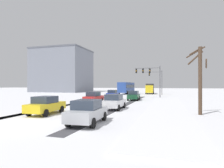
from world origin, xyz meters
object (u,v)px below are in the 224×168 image
Objects in this scene: car_silver_sixth at (87,112)px; box_truck_delivery at (150,88)px; traffic_signal_far_right at (157,79)px; car_blue_lead at (113,94)px; office_building_far_left_block at (63,71)px; bare_tree_sidewalk_near at (200,77)px; car_red_third at (94,97)px; traffic_signal_near_right at (150,75)px; car_white_fourth at (114,102)px; car_yellow_cab_fifth at (46,105)px; car_dark_green_second at (134,95)px; bus_oncoming at (127,87)px.

box_truck_delivery is (0.03, 44.94, 0.82)m from car_silver_sixth.
traffic_signal_far_right is at bearing 86.43° from car_silver_sixth.
car_blue_lead is 40.62m from office_building_far_left_block.
office_building_far_left_block reaches higher than bare_tree_sidewalk_near.
traffic_signal_near_right is at bearing 63.25° from car_red_third.
car_white_fourth is 56.91m from office_building_far_left_block.
bare_tree_sidewalk_near is at bearing -28.75° from car_red_third.
car_yellow_cab_fifth is at bearing -101.91° from traffic_signal_far_right.
car_dark_green_second is at bearing -91.06° from box_truck_delivery.
traffic_signal_far_right reaches higher than car_dark_green_second.
box_truck_delivery reaches higher than car_silver_sixth.
car_red_third is at bearing 110.70° from car_silver_sixth.
car_dark_green_second is 20.24m from car_silver_sixth.
car_yellow_cab_fifth is 42.61m from box_truck_delivery.
traffic_signal_far_right is 12.10m from traffic_signal_near_right.
car_dark_green_second is at bearing 74.63° from car_yellow_cab_fifth.
car_blue_lead is 18.24m from bus_oncoming.
car_blue_lead and car_red_third have the same top height.
car_white_fourth is (5.31, -17.25, 0.00)m from car_blue_lead.
car_silver_sixth is at bearing -26.91° from car_yellow_cab_fifth.
car_silver_sixth is 0.56× the size of box_truck_delivery.
car_yellow_cab_fifth is (0.40, -22.35, 0.00)m from car_blue_lead.
traffic_signal_near_right reaches higher than bus_oncoming.
bare_tree_sidewalk_near is (14.63, -36.75, 1.36)m from bus_oncoming.
traffic_signal_far_right is at bearing 81.37° from car_dark_green_second.
bus_oncoming reaches higher than car_red_third.
car_white_fourth is (0.07, -12.47, 0.00)m from car_dark_green_second.
car_red_third is 31.76m from box_truck_delivery.
bus_oncoming reaches higher than car_dark_green_second.
box_truck_delivery is at bearing 101.61° from bare_tree_sidewalk_near.
traffic_signal_far_right is 16.71m from car_blue_lead.
traffic_signal_far_right is 0.59× the size of bus_oncoming.
bare_tree_sidewalk_near is at bearing 15.93° from car_yellow_cab_fifth.
car_red_third is (-6.81, -13.52, -3.94)m from traffic_signal_near_right.
office_building_far_left_block is (-27.66, 9.61, 6.27)m from bus_oncoming.
box_truck_delivery is (-2.42, 5.74, -2.71)m from traffic_signal_far_right.
traffic_signal_far_right is 0.33× the size of office_building_far_left_block.
bare_tree_sidewalk_near is 0.32× the size of office_building_far_left_block.
traffic_signal_far_right reaches higher than box_truck_delivery.
car_blue_lead is at bearing -119.76° from traffic_signal_far_right.
traffic_signal_near_right is 1.56× the size of car_dark_green_second.
traffic_signal_far_right is at bearing 78.09° from car_yellow_cab_fifth.
bare_tree_sidewalk_near reaches higher than car_blue_lead.
traffic_signal_near_right is 25.73m from car_yellow_cab_fifth.
box_truck_delivery reaches higher than car_white_fourth.
traffic_signal_near_right is at bearing 73.06° from car_dark_green_second.
box_truck_delivery is (6.72, 1.75, -0.36)m from bus_oncoming.
traffic_signal_far_right is 33.24m from bare_tree_sidewalk_near.
bare_tree_sidewalk_near is (7.94, 6.44, 2.54)m from car_silver_sixth.
box_truck_delivery is 35.89m from office_building_far_left_block.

